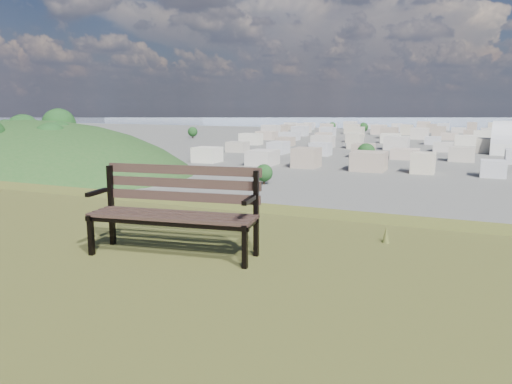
% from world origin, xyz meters
% --- Properties ---
extents(park_bench, '(1.67, 0.75, 0.84)m').
position_xyz_m(park_bench, '(0.58, 2.00, 25.48)').
color(park_bench, '#3B2922').
rests_on(park_bench, hilltop_mesa).
extents(green_wooded_hill, '(158.84, 127.07, 79.42)m').
position_xyz_m(green_wooded_hill, '(-158.44, 142.66, 0.12)').
color(green_wooded_hill, '#1D4218').
rests_on(green_wooded_hill, ground).
extents(city_blocks, '(395.00, 361.00, 7.00)m').
position_xyz_m(city_blocks, '(0.00, 394.44, 3.50)').
color(city_blocks, beige).
rests_on(city_blocks, ground).
extents(city_trees, '(406.52, 387.20, 9.98)m').
position_xyz_m(city_trees, '(-26.39, 319.00, 4.83)').
color(city_trees, '#382A1C').
rests_on(city_trees, ground).
extents(bay_water, '(2400.00, 700.00, 0.12)m').
position_xyz_m(bay_water, '(0.00, 900.00, 0.00)').
color(bay_water, '#8B9AB1').
rests_on(bay_water, ground).
extents(far_hills, '(2050.00, 340.00, 60.00)m').
position_xyz_m(far_hills, '(-60.92, 1402.93, 25.47)').
color(far_hills, '#8B98AD').
rests_on(far_hills, ground).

